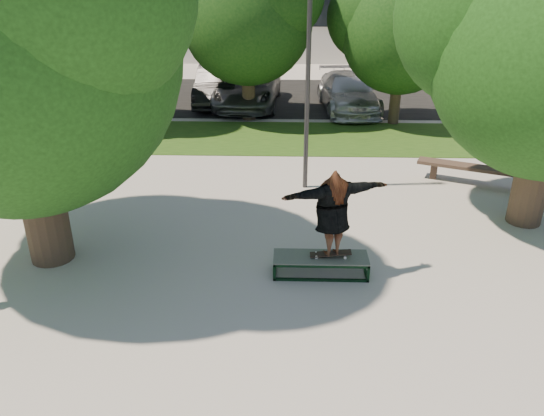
{
  "coord_description": "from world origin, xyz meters",
  "views": [
    {
      "loc": [
        0.53,
        -8.24,
        5.36
      ],
      "look_at": [
        0.25,
        0.6,
        1.36
      ],
      "focal_mm": 35.0,
      "sensor_mm": 36.0,
      "label": 1
    }
  ],
  "objects_px": {
    "bench": "(482,170)",
    "car_silver_a": "(117,77)",
    "car_silver_b": "(348,92)",
    "grind_box": "(320,265)",
    "tree_left": "(7,29)",
    "car_dark": "(218,85)",
    "lamppost": "(308,67)",
    "car_grey": "(247,88)"
  },
  "relations": [
    {
      "from": "bench",
      "to": "car_silver_a",
      "type": "bearing_deg",
      "value": 163.4
    },
    {
      "from": "car_silver_b",
      "to": "grind_box",
      "type": "bearing_deg",
      "value": -102.74
    },
    {
      "from": "tree_left",
      "to": "car_silver_a",
      "type": "xyz_separation_m",
      "value": [
        -3.07,
        15.02,
        -3.6
      ]
    },
    {
      "from": "grind_box",
      "to": "car_dark",
      "type": "relative_size",
      "value": 0.37
    },
    {
      "from": "lamppost",
      "to": "car_silver_b",
      "type": "xyz_separation_m",
      "value": [
        1.96,
        8.5,
        -2.41
      ]
    },
    {
      "from": "bench",
      "to": "car_grey",
      "type": "relative_size",
      "value": 0.6
    },
    {
      "from": "car_dark",
      "to": "lamppost",
      "type": "bearing_deg",
      "value": -71.42
    },
    {
      "from": "tree_left",
      "to": "bench",
      "type": "distance_m",
      "value": 11.58
    },
    {
      "from": "grind_box",
      "to": "car_dark",
      "type": "xyz_separation_m",
      "value": [
        -3.67,
        13.98,
        0.61
      ]
    },
    {
      "from": "grind_box",
      "to": "bench",
      "type": "xyz_separation_m",
      "value": [
        4.56,
        4.71,
        0.24
      ]
    },
    {
      "from": "tree_left",
      "to": "car_grey",
      "type": "bearing_deg",
      "value": 76.67
    },
    {
      "from": "bench",
      "to": "car_grey",
      "type": "bearing_deg",
      "value": 151.14
    },
    {
      "from": "grind_box",
      "to": "tree_left",
      "type": "bearing_deg",
      "value": 174.46
    },
    {
      "from": "lamppost",
      "to": "car_dark",
      "type": "height_order",
      "value": "lamppost"
    },
    {
      "from": "car_grey",
      "to": "car_silver_b",
      "type": "xyz_separation_m",
      "value": [
        4.16,
        -0.62,
        -0.02
      ]
    },
    {
      "from": "car_silver_a",
      "to": "car_silver_b",
      "type": "distance_m",
      "value": 10.65
    },
    {
      "from": "bench",
      "to": "car_grey",
      "type": "xyz_separation_m",
      "value": [
        -6.95,
        8.85,
        0.33
      ]
    },
    {
      "from": "tree_left",
      "to": "car_grey",
      "type": "height_order",
      "value": "tree_left"
    },
    {
      "from": "tree_left",
      "to": "car_dark",
      "type": "relative_size",
      "value": 1.47
    },
    {
      "from": "grind_box",
      "to": "car_silver_b",
      "type": "bearing_deg",
      "value": 82.17
    },
    {
      "from": "car_grey",
      "to": "bench",
      "type": "bearing_deg",
      "value": -49.36
    },
    {
      "from": "lamppost",
      "to": "grind_box",
      "type": "height_order",
      "value": "lamppost"
    },
    {
      "from": "bench",
      "to": "car_dark",
      "type": "bearing_deg",
      "value": 154.64
    },
    {
      "from": "car_silver_a",
      "to": "car_dark",
      "type": "xyz_separation_m",
      "value": [
        4.87,
        -1.58,
        -0.03
      ]
    },
    {
      "from": "grind_box",
      "to": "bench",
      "type": "bearing_deg",
      "value": 45.92
    },
    {
      "from": "car_silver_a",
      "to": "car_grey",
      "type": "distance_m",
      "value": 6.47
    },
    {
      "from": "grind_box",
      "to": "bench",
      "type": "relative_size",
      "value": 0.55
    },
    {
      "from": "car_silver_a",
      "to": "car_dark",
      "type": "bearing_deg",
      "value": -8.77
    },
    {
      "from": "car_silver_b",
      "to": "lamppost",
      "type": "bearing_deg",
      "value": -107.89
    },
    {
      "from": "bench",
      "to": "car_grey",
      "type": "height_order",
      "value": "car_grey"
    },
    {
      "from": "tree_left",
      "to": "car_grey",
      "type": "xyz_separation_m",
      "value": [
        3.09,
        13.03,
        -3.66
      ]
    },
    {
      "from": "lamppost",
      "to": "bench",
      "type": "xyz_separation_m",
      "value": [
        4.74,
        0.28,
        -2.72
      ]
    },
    {
      "from": "lamppost",
      "to": "car_grey",
      "type": "relative_size",
      "value": 1.12
    },
    {
      "from": "grind_box",
      "to": "car_dark",
      "type": "height_order",
      "value": "car_dark"
    },
    {
      "from": "bench",
      "to": "car_silver_b",
      "type": "bearing_deg",
      "value": 131.7
    },
    {
      "from": "tree_left",
      "to": "car_dark",
      "type": "height_order",
      "value": "tree_left"
    },
    {
      "from": "car_grey",
      "to": "grind_box",
      "type": "bearing_deg",
      "value": -77.52
    },
    {
      "from": "car_dark",
      "to": "car_silver_b",
      "type": "bearing_deg",
      "value": -12.32
    },
    {
      "from": "car_dark",
      "to": "bench",
      "type": "bearing_deg",
      "value": -49.89
    },
    {
      "from": "grind_box",
      "to": "car_silver_b",
      "type": "relative_size",
      "value": 0.35
    },
    {
      "from": "car_silver_b",
      "to": "tree_left",
      "type": "bearing_deg",
      "value": -125.22
    },
    {
      "from": "tree_left",
      "to": "car_silver_a",
      "type": "height_order",
      "value": "tree_left"
    }
  ]
}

